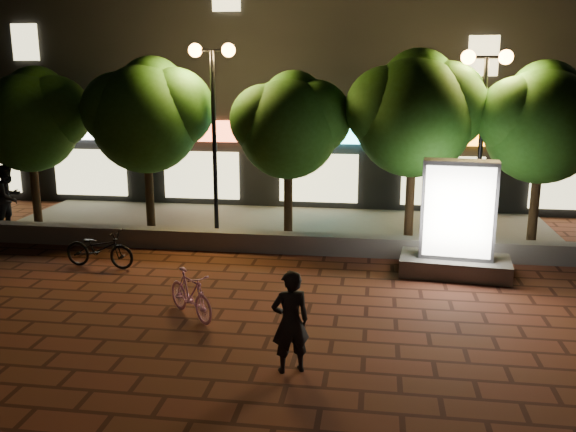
% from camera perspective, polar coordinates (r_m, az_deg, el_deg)
% --- Properties ---
extents(ground, '(80.00, 80.00, 0.00)m').
position_cam_1_polar(ground, '(12.13, -6.09, -8.64)').
color(ground, '#56271B').
rests_on(ground, ground).
extents(retaining_wall, '(16.00, 0.45, 0.50)m').
position_cam_1_polar(retaining_wall, '(15.75, -2.52, -2.42)').
color(retaining_wall, '#5F5D59').
rests_on(retaining_wall, ground).
extents(sidewalk, '(16.00, 5.00, 0.08)m').
position_cam_1_polar(sidewalk, '(18.18, -1.04, -0.94)').
color(sidewalk, '#5F5D59').
rests_on(sidewalk, ground).
extents(building_block, '(28.00, 8.12, 11.30)m').
position_cam_1_polar(building_block, '(24.05, 1.48, 14.47)').
color(building_block, black).
rests_on(building_block, ground).
extents(tree_far_left, '(3.36, 2.80, 4.63)m').
position_cam_1_polar(tree_far_left, '(19.11, -22.91, 8.61)').
color(tree_far_left, '#332313').
rests_on(tree_far_left, sidewalk).
extents(tree_left, '(3.60, 3.00, 4.89)m').
position_cam_1_polar(tree_left, '(17.56, -12.98, 9.49)').
color(tree_left, '#332313').
rests_on(tree_left, sidewalk).
extents(tree_mid, '(3.24, 2.70, 4.50)m').
position_cam_1_polar(tree_mid, '(16.56, 0.22, 8.81)').
color(tree_mid, '#332313').
rests_on(tree_mid, sidewalk).
extents(tree_right, '(3.72, 3.10, 5.07)m').
position_cam_1_polar(tree_right, '(16.40, 11.91, 9.71)').
color(tree_right, '#332313').
rests_on(tree_right, sidewalk).
extents(tree_far_right, '(3.48, 2.90, 4.76)m').
position_cam_1_polar(tree_far_right, '(16.91, 22.86, 8.39)').
color(tree_far_right, '#332313').
rests_on(tree_far_right, sidewalk).
extents(street_lamp_left, '(1.26, 0.36, 5.18)m').
position_cam_1_polar(street_lamp_left, '(16.67, -7.04, 11.54)').
color(street_lamp_left, black).
rests_on(street_lamp_left, sidewalk).
extents(street_lamp_right, '(1.26, 0.36, 4.98)m').
position_cam_1_polar(street_lamp_right, '(16.30, 17.88, 10.50)').
color(street_lamp_right, black).
rests_on(street_lamp_right, sidewalk).
extents(ad_kiosk, '(2.55, 1.47, 2.64)m').
position_cam_1_polar(ad_kiosk, '(14.24, 15.54, -1.22)').
color(ad_kiosk, '#5F5D59').
rests_on(ad_kiosk, ground).
extents(scooter_pink, '(1.40, 1.36, 0.91)m').
position_cam_1_polar(scooter_pink, '(11.68, -9.12, -7.23)').
color(scooter_pink, '#F29EDF').
rests_on(scooter_pink, ground).
extents(rider, '(0.70, 0.60, 1.64)m').
position_cam_1_polar(rider, '(9.40, 0.23, -9.87)').
color(rider, black).
rests_on(rider, ground).
extents(scooter_parked, '(1.79, 0.77, 0.92)m').
position_cam_1_polar(scooter_parked, '(15.07, -17.24, -2.93)').
color(scooter_parked, black).
rests_on(scooter_parked, ground).
extents(pedestrian, '(0.80, 0.98, 1.90)m').
position_cam_1_polar(pedestrian, '(19.15, -24.69, 1.59)').
color(pedestrian, black).
rests_on(pedestrian, sidewalk).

